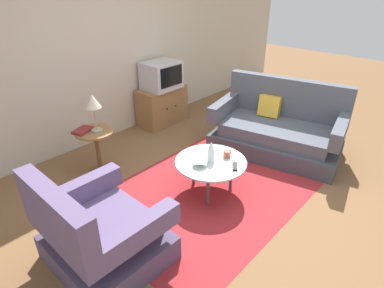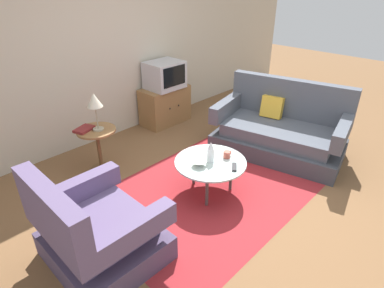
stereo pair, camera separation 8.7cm
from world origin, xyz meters
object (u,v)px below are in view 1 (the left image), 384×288
object	(u,v)px
table_lamp	(93,103)
book	(83,130)
vase	(211,152)
mug	(227,154)
tv_stand	(162,105)
television	(161,75)
bowl	(200,163)
side_table	(96,142)
couch	(278,130)
tv_remote_dark	(235,166)
coffee_table	(211,164)
armchair	(100,235)

from	to	relation	value
table_lamp	book	bearing A→B (deg)	139.38
vase	mug	size ratio (longest dim) A/B	2.03
tv_stand	television	world-z (taller)	television
bowl	side_table	bearing A→B (deg)	108.93
television	vase	distance (m)	2.08
couch	tv_stand	distance (m)	1.95
mug	tv_remote_dark	size ratio (longest dim) A/B	0.78
bowl	mug	bearing A→B (deg)	-17.67
television	tv_stand	bearing A→B (deg)	90.00
television	book	size ratio (longest dim) A/B	2.05
couch	coffee_table	distance (m)	1.42
vase	tv_remote_dark	bearing A→B (deg)	-74.83
vase	tv_remote_dark	distance (m)	0.30
side_table	book	xyz separation A→B (m)	(-0.11, 0.08, 0.18)
tv_stand	tv_remote_dark	bearing A→B (deg)	-112.96
tv_stand	book	size ratio (longest dim) A/B	2.92
armchair	table_lamp	xyz separation A→B (m)	(0.85, 1.27, 0.62)
tv_stand	television	size ratio (longest dim) A/B	1.42
coffee_table	vase	world-z (taller)	vase
side_table	tv_remote_dark	bearing A→B (deg)	-67.26
television	table_lamp	bearing A→B (deg)	-161.79
armchair	bowl	xyz separation A→B (m)	(1.28, -0.01, 0.14)
tv_stand	book	xyz separation A→B (m)	(-1.68, -0.42, 0.28)
tv_remote_dark	side_table	bearing A→B (deg)	75.64
table_lamp	tv_remote_dark	distance (m)	1.79
tv_stand	mug	distance (m)	2.08
television	mug	xyz separation A→B (m)	(-0.78, -1.90, -0.37)
tv_stand	vase	distance (m)	2.09
tv_remote_dark	book	distance (m)	1.87
couch	armchair	bearing A→B (deg)	75.65
couch	table_lamp	bearing A→B (deg)	43.16
armchair	tv_stand	xyz separation A→B (m)	(2.40, 1.80, 0.00)
couch	side_table	world-z (taller)	couch
couch	tv_stand	xyz separation A→B (m)	(-0.44, 1.90, -0.00)
bowl	tv_remote_dark	bearing A→B (deg)	-53.19
book	table_lamp	bearing A→B (deg)	-60.19
mug	couch	bearing A→B (deg)	0.99
couch	coffee_table	world-z (taller)	couch
coffee_table	tv_remote_dark	bearing A→B (deg)	-74.89
mug	bowl	size ratio (longest dim) A/B	0.75
mug	armchair	bearing A→B (deg)	175.85
armchair	side_table	size ratio (longest dim) A/B	1.69
television	book	bearing A→B (deg)	-166.64
couch	tv_stand	bearing A→B (deg)	0.73
mug	television	bearing A→B (deg)	67.73
tv_stand	bowl	bearing A→B (deg)	-121.79
coffee_table	bowl	xyz separation A→B (m)	(-0.15, 0.03, 0.06)
couch	tv_remote_dark	xyz separation A→B (m)	(-1.34, -0.21, 0.11)
side_table	bowl	world-z (taller)	side_table
side_table	television	distance (m)	1.70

